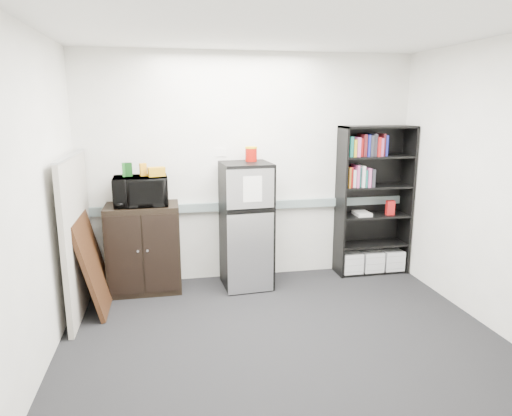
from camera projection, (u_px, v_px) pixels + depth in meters
The scene contains 18 objects.
floor at pixel (285, 343), 4.09m from camera, with size 4.00×4.00×0.00m, color black.
wall_back at pixel (250, 168), 5.47m from camera, with size 4.00×0.02×2.70m, color silver.
wall_right at pixel (499, 188), 4.17m from camera, with size 0.02×3.50×2.70m, color silver.
wall_left at pixel (30, 206), 3.43m from camera, with size 0.02×3.50×2.70m, color silver.
ceiling at pixel (290, 24), 3.50m from camera, with size 4.00×3.50×0.02m, color white.
electrical_raceway at pixel (251, 205), 5.54m from camera, with size 3.92×0.05×0.10m, color gray.
wall_note at pixel (221, 152), 5.36m from camera, with size 0.14×0.00×0.10m, color white.
bookshelf at pixel (373, 202), 5.68m from camera, with size 0.90×0.34×1.85m.
cubicle_partition at pixel (77, 235), 4.60m from camera, with size 0.06×1.30×1.62m.
cabinet at pixel (144, 248), 5.18m from camera, with size 0.81×0.53×1.01m.
microwave at pixel (141, 191), 5.02m from camera, with size 0.58×0.39×0.32m, color black.
snack_box_a at pixel (126, 170), 4.98m from camera, with size 0.07×0.05×0.15m, color #1B601E.
snack_box_b at pixel (129, 170), 4.98m from camera, with size 0.07×0.05×0.15m, color black.
snack_box_c at pixel (143, 170), 5.01m from camera, with size 0.07×0.05×0.14m, color orange.
snack_bag at pixel (156, 172), 5.00m from camera, with size 0.18×0.10×0.10m, color #C98C14.
refrigerator at pixel (246, 226), 5.28m from camera, with size 0.58×0.61×1.46m.
coffee_can at pixel (251, 153), 5.23m from camera, with size 0.14×0.14×0.19m.
framed_poster at pixel (93, 263), 4.70m from camera, with size 0.28×0.78×0.99m.
Camera 1 is at (-0.97, -3.61, 2.09)m, focal length 32.00 mm.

